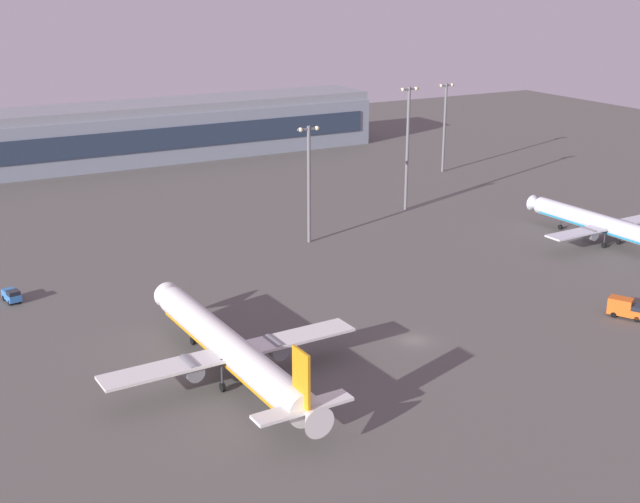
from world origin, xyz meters
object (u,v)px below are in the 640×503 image
airplane_taxiway_distant (605,225)px  maintenance_van (12,295)px  apron_light_central (408,141)px  airplane_mid_apron (231,350)px  apron_light_east (445,121)px  apron_light_west (309,176)px  catering_truck (626,308)px

airplane_taxiway_distant → maintenance_van: airplane_taxiway_distant is taller
apron_light_central → airplane_mid_apron: bearing=-138.8°
apron_light_central → apron_light_east: apron_light_central is taller
apron_light_central → apron_light_east: (30.95, 27.49, -2.07)m
airplane_mid_apron → maintenance_van: 48.44m
airplane_taxiway_distant → apron_light_west: 60.05m
catering_truck → apron_light_west: bearing=-96.4°
apron_light_east → airplane_taxiway_distant: bearing=-98.9°
airplane_mid_apron → apron_light_central: apron_light_central is taller
airplane_taxiway_distant → catering_truck: size_ratio=6.54×
airplane_taxiway_distant → apron_light_central: (-20.28, 40.74, 12.03)m
airplane_mid_apron → catering_truck: airplane_mid_apron is taller
catering_truck → maintenance_van: bearing=-62.2°
catering_truck → apron_light_central: bearing=-124.5°
apron_light_east → apron_light_west: bearing=-148.0°
airplane_taxiway_distant → apron_light_west: bearing=147.4°
airplane_taxiway_distant → apron_light_central: size_ratio=1.42×
apron_light_central → airplane_taxiway_distant: bearing=-63.5°
airplane_taxiway_distant → maintenance_van: bearing=164.9°
apron_light_west → apron_light_central: bearing=20.0°
airplane_taxiway_distant → catering_truck: (-26.05, -29.26, -2.27)m
apron_light_west → catering_truck: bearing=-66.6°
airplane_taxiway_distant → apron_light_central: apron_light_central is taller
apron_light_west → apron_light_east: bearing=32.0°
maintenance_van → apron_light_east: apron_light_east is taller
maintenance_van → apron_light_west: bearing=175.0°
airplane_taxiway_distant → maintenance_van: size_ratio=8.98×
catering_truck → maintenance_van: size_ratio=1.37×
apron_light_central → apron_light_west: 33.21m
airplane_taxiway_distant → apron_light_east: bearing=78.3°
airplane_taxiway_distant → catering_truck: 39.24m
catering_truck → maintenance_van: 99.39m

